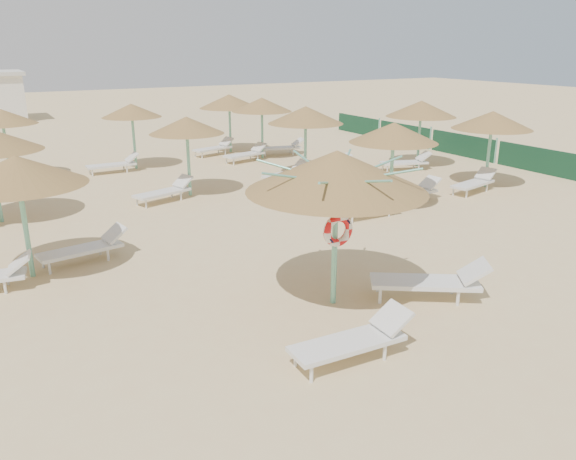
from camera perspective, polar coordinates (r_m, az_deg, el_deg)
ground at (r=11.25m, az=4.47°, el=-7.53°), size 120.00×120.00×0.00m
main_palapa at (r=10.46m, az=4.97°, el=5.92°), size 3.41×3.41×3.06m
lounger_main_a at (r=9.31m, az=6.81°, el=-10.97°), size 2.10×0.70×0.76m
lounger_main_b at (r=11.65m, az=14.47°, el=-5.01°), size 2.30×1.85×0.84m
palapa_field at (r=20.38m, az=-4.50°, el=10.97°), size 19.46×14.61×2.72m
windbreak_fence at (r=27.29m, az=17.36°, el=8.20°), size 0.08×19.84×1.10m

